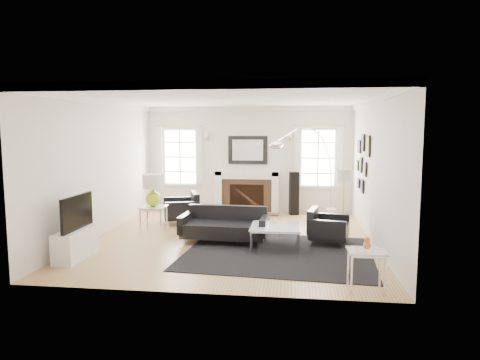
# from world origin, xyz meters

# --- Properties ---
(floor) EXTENTS (6.00, 6.00, 0.00)m
(floor) POSITION_xyz_m (0.00, 0.00, 0.00)
(floor) COLOR olive
(floor) RESTS_ON ground
(back_wall) EXTENTS (5.50, 0.04, 2.80)m
(back_wall) POSITION_xyz_m (0.00, 3.00, 1.40)
(back_wall) COLOR silver
(back_wall) RESTS_ON floor
(front_wall) EXTENTS (5.50, 0.04, 2.80)m
(front_wall) POSITION_xyz_m (0.00, -3.00, 1.40)
(front_wall) COLOR silver
(front_wall) RESTS_ON floor
(left_wall) EXTENTS (0.04, 6.00, 2.80)m
(left_wall) POSITION_xyz_m (-2.75, 0.00, 1.40)
(left_wall) COLOR silver
(left_wall) RESTS_ON floor
(right_wall) EXTENTS (0.04, 6.00, 2.80)m
(right_wall) POSITION_xyz_m (2.75, 0.00, 1.40)
(right_wall) COLOR silver
(right_wall) RESTS_ON floor
(ceiling) EXTENTS (5.50, 6.00, 0.02)m
(ceiling) POSITION_xyz_m (0.00, 0.00, 2.80)
(ceiling) COLOR white
(ceiling) RESTS_ON back_wall
(crown_molding) EXTENTS (5.50, 6.00, 0.12)m
(crown_molding) POSITION_xyz_m (0.00, 0.00, 2.74)
(crown_molding) COLOR white
(crown_molding) RESTS_ON back_wall
(fireplace) EXTENTS (1.70, 0.69, 1.11)m
(fireplace) POSITION_xyz_m (0.00, 2.79, 0.54)
(fireplace) COLOR white
(fireplace) RESTS_ON floor
(mantel_mirror) EXTENTS (1.05, 0.07, 0.75)m
(mantel_mirror) POSITION_xyz_m (0.00, 2.95, 1.65)
(mantel_mirror) COLOR black
(mantel_mirror) RESTS_ON back_wall
(window_left) EXTENTS (1.24, 0.15, 1.62)m
(window_left) POSITION_xyz_m (-1.85, 2.95, 1.46)
(window_left) COLOR white
(window_left) RESTS_ON back_wall
(window_right) EXTENTS (1.24, 0.15, 1.62)m
(window_right) POSITION_xyz_m (1.85, 2.95, 1.46)
(window_right) COLOR white
(window_right) RESTS_ON back_wall
(gallery_wall) EXTENTS (0.04, 1.73, 1.29)m
(gallery_wall) POSITION_xyz_m (2.72, 1.30, 1.53)
(gallery_wall) COLOR black
(gallery_wall) RESTS_ON right_wall
(tv_unit) EXTENTS (0.35, 1.00, 1.09)m
(tv_unit) POSITION_xyz_m (-2.44, -1.70, 0.33)
(tv_unit) COLOR white
(tv_unit) RESTS_ON floor
(area_rug) EXTENTS (3.46, 2.96, 0.01)m
(area_rug) POSITION_xyz_m (0.96, -0.97, 0.01)
(area_rug) COLOR black
(area_rug) RESTS_ON floor
(sofa) EXTENTS (1.73, 0.86, 0.55)m
(sofa) POSITION_xyz_m (-0.11, -0.27, 0.30)
(sofa) COLOR black
(sofa) RESTS_ON floor
(armchair_left) EXTENTS (1.02, 1.08, 0.59)m
(armchair_left) POSITION_xyz_m (-1.35, 1.29, 0.33)
(armchair_left) COLOR black
(armchair_left) RESTS_ON floor
(armchair_right) EXTENTS (0.87, 0.93, 0.55)m
(armchair_right) POSITION_xyz_m (1.85, -0.16, 0.30)
(armchair_right) COLOR black
(armchair_right) RESTS_ON floor
(coffee_table) EXTENTS (0.92, 0.92, 0.41)m
(coffee_table) POSITION_xyz_m (0.90, -0.60, 0.38)
(coffee_table) COLOR silver
(coffee_table) RESTS_ON floor
(side_table_left) EXTENTS (0.52, 0.52, 0.57)m
(side_table_left) POSITION_xyz_m (-1.72, 0.22, 0.47)
(side_table_left) COLOR silver
(side_table_left) RESTS_ON floor
(nesting_table) EXTENTS (0.51, 0.43, 0.56)m
(nesting_table) POSITION_xyz_m (2.20, -2.63, 0.44)
(nesting_table) COLOR silver
(nesting_table) RESTS_ON floor
(gourd_lamp) EXTENTS (0.43, 0.43, 0.69)m
(gourd_lamp) POSITION_xyz_m (-1.72, 0.22, 0.97)
(gourd_lamp) COLOR #B4CE19
(gourd_lamp) RESTS_ON side_table_left
(orange_vase) EXTENTS (0.10, 0.10, 0.17)m
(orange_vase) POSITION_xyz_m (2.20, -2.63, 0.66)
(orange_vase) COLOR orange
(orange_vase) RESTS_ON nesting_table
(arc_floor_lamp) EXTENTS (1.64, 1.52, 2.33)m
(arc_floor_lamp) POSITION_xyz_m (1.49, 1.93, 1.26)
(arc_floor_lamp) COLOR silver
(arc_floor_lamp) RESTS_ON floor
(stick_floor_lamp) EXTENTS (0.29, 0.29, 1.42)m
(stick_floor_lamp) POSITION_xyz_m (2.20, 0.12, 1.23)
(stick_floor_lamp) COLOR gold
(stick_floor_lamp) RESTS_ON floor
(speaker_tower) EXTENTS (0.27, 0.27, 1.11)m
(speaker_tower) POSITION_xyz_m (1.24, 2.61, 0.55)
(speaker_tower) COLOR black
(speaker_tower) RESTS_ON floor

